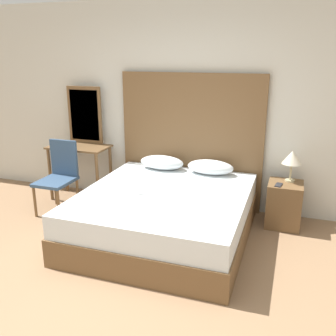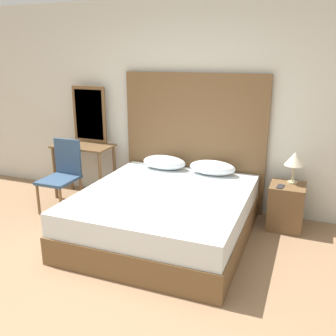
{
  "view_description": "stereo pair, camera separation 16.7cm",
  "coord_description": "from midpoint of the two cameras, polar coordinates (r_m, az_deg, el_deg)",
  "views": [
    {
      "loc": [
        1.38,
        -2.26,
        2.03
      ],
      "look_at": [
        0.09,
        1.51,
        0.8
      ],
      "focal_mm": 40.0,
      "sensor_mm": 36.0,
      "label": 1
    },
    {
      "loc": [
        1.54,
        -2.21,
        2.03
      ],
      "look_at": [
        0.09,
        1.51,
        0.8
      ],
      "focal_mm": 40.0,
      "sensor_mm": 36.0,
      "label": 2
    }
  ],
  "objects": [
    {
      "name": "vanity_mirror",
      "position": [
        5.52,
        -13.43,
        7.84
      ],
      "size": [
        0.52,
        0.03,
        0.81
      ],
      "color": "brown",
      "rests_on": "vanity_desk"
    },
    {
      "name": "phone_on_nightstand",
      "position": [
        4.55,
        15.5,
        -2.51
      ],
      "size": [
        0.09,
        0.16,
        0.01
      ],
      "color": "#232328",
      "rests_on": "nightstand"
    },
    {
      "name": "bed",
      "position": [
        4.27,
        -1.57,
        -7.15
      ],
      "size": [
        1.83,
        2.01,
        0.55
      ],
      "color": "brown",
      "rests_on": "ground_plane"
    },
    {
      "name": "wall_back",
      "position": [
        5.02,
        1.86,
        9.34
      ],
      "size": [
        10.0,
        0.06,
        2.7
      ],
      "color": "silver",
      "rests_on": "ground_plane"
    },
    {
      "name": "pillow_left",
      "position": [
        4.96,
        -1.92,
        0.85
      ],
      "size": [
        0.59,
        0.31,
        0.18
      ],
      "color": "silver",
      "rests_on": "bed"
    },
    {
      "name": "chair",
      "position": [
        5.16,
        -17.13,
        -0.75
      ],
      "size": [
        0.42,
        0.5,
        0.93
      ],
      "color": "#334C6B",
      "rests_on": "ground_plane"
    },
    {
      "name": "phone_on_bed",
      "position": [
        4.17,
        -5.48,
        -3.68
      ],
      "size": [
        0.14,
        0.16,
        0.01
      ],
      "color": "#B7B7BC",
      "rests_on": "bed"
    },
    {
      "name": "headboard",
      "position": [
        5.01,
        2.51,
        4.03
      ],
      "size": [
        1.92,
        0.05,
        1.79
      ],
      "color": "brown",
      "rests_on": "ground_plane"
    },
    {
      "name": "ground_plane",
      "position": [
        3.35,
        -12.07,
        -20.53
      ],
      "size": [
        16.0,
        16.0,
        0.0
      ],
      "primitive_type": "plane",
      "color": "#8C6B4C"
    },
    {
      "name": "table_lamp",
      "position": [
        4.65,
        17.41,
        1.42
      ],
      "size": [
        0.23,
        0.23,
        0.38
      ],
      "color": "tan",
      "rests_on": "nightstand"
    },
    {
      "name": "nightstand",
      "position": [
        4.74,
        16.29,
        -5.34
      ],
      "size": [
        0.4,
        0.43,
        0.54
      ],
      "color": "brown",
      "rests_on": "ground_plane"
    },
    {
      "name": "pillow_right",
      "position": [
        4.78,
        5.47,
        0.13
      ],
      "size": [
        0.59,
        0.31,
        0.18
      ],
      "color": "silver",
      "rests_on": "bed"
    },
    {
      "name": "vanity_desk",
      "position": [
        5.46,
        -14.17,
        1.66
      ],
      "size": [
        0.84,
        0.47,
        0.78
      ],
      "color": "brown",
      "rests_on": "ground_plane"
    }
  ]
}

